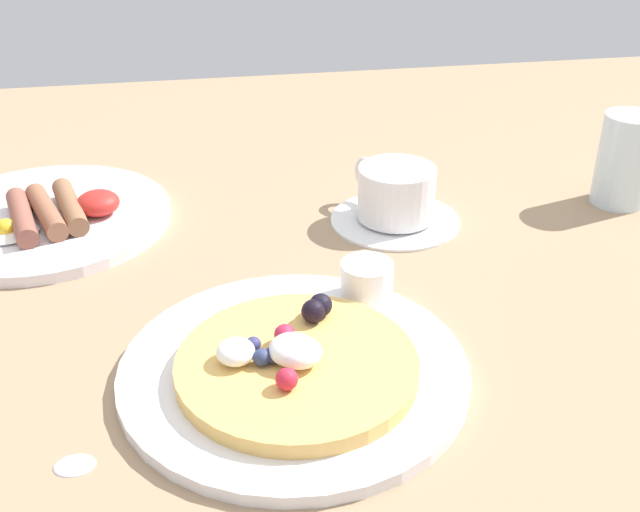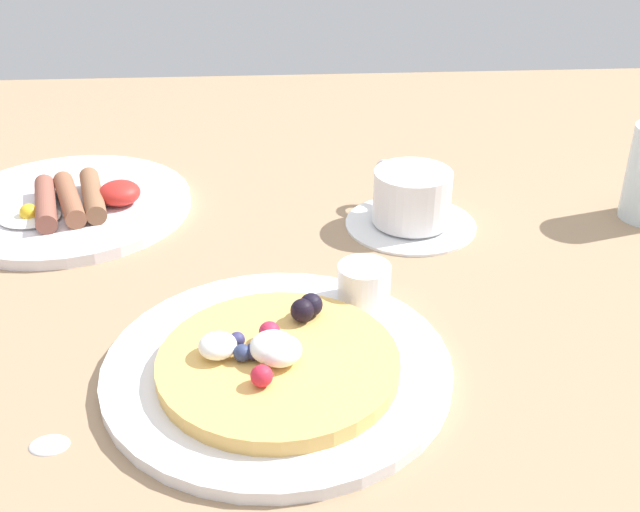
{
  "view_description": "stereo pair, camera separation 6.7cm",
  "coord_description": "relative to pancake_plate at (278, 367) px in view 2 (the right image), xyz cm",
  "views": [
    {
      "loc": [
        -9.42,
        -59.66,
        38.19
      ],
      "look_at": [
        1.2,
        0.06,
        4.0
      ],
      "focal_mm": 43.59,
      "sensor_mm": 36.0,
      "label": 1
    },
    {
      "loc": [
        -2.77,
        -60.46,
        38.19
      ],
      "look_at": [
        1.2,
        0.06,
        4.0
      ],
      "focal_mm": 43.59,
      "sensor_mm": 36.0,
      "label": 2
    }
  ],
  "objects": [
    {
      "name": "syrup_ramekin",
      "position": [
        7.79,
        8.65,
        2.28
      ],
      "size": [
        4.67,
        4.67,
        3.37
      ],
      "color": "white",
      "rests_on": "pancake_plate"
    },
    {
      "name": "pancake_plate",
      "position": [
        0.0,
        0.0,
        0.0
      ],
      "size": [
        27.43,
        27.43,
        1.08
      ],
      "primitive_type": "cylinder",
      "color": "white",
      "rests_on": "ground_plane"
    },
    {
      "name": "pancake_with_berries",
      "position": [
        -0.04,
        -1.02,
        1.49
      ],
      "size": [
        18.69,
        18.69,
        3.43
      ],
      "color": "#E5B15A",
      "rests_on": "pancake_plate"
    },
    {
      "name": "coffee_cup",
      "position": [
        14.67,
        24.77,
        3.0
      ],
      "size": [
        8.26,
        10.76,
        5.66
      ],
      "color": "white",
      "rests_on": "coffee_saucer"
    },
    {
      "name": "breakfast_plate",
      "position": [
        -22.72,
        30.76,
        0.07
      ],
      "size": [
        26.94,
        26.94,
        1.21
      ],
      "primitive_type": "cylinder",
      "color": "white",
      "rests_on": "ground_plane"
    },
    {
      "name": "ground_plane",
      "position": [
        2.91,
        11.45,
        -2.04
      ],
      "size": [
        180.13,
        141.26,
        3.0
      ],
      "primitive_type": "cube",
      "color": "#9B7D5D"
    },
    {
      "name": "fried_breakfast",
      "position": [
        -21.28,
        28.75,
        1.72
      ],
      "size": [
        14.4,
        12.95,
        2.72
      ],
      "color": "brown",
      "rests_on": "breakfast_plate"
    },
    {
      "name": "coffee_saucer",
      "position": [
        14.73,
        24.63,
        -0.24
      ],
      "size": [
        14.02,
        14.02,
        0.61
      ],
      "primitive_type": "cylinder",
      "color": "white",
      "rests_on": "ground_plane"
    }
  ]
}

